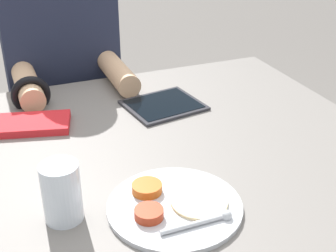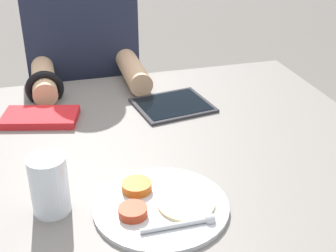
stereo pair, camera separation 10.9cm
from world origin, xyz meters
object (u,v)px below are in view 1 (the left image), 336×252
(thali_tray, at_px, (174,205))
(drinking_glass, at_px, (62,192))
(red_notebook, at_px, (31,125))
(person_diner, at_px, (67,106))
(tablet_device, at_px, (163,105))

(thali_tray, height_order, drinking_glass, drinking_glass)
(thali_tray, xyz_separation_m, red_notebook, (-0.21, 0.45, 0.00))
(drinking_glass, bearing_deg, thali_tray, -14.40)
(person_diner, xyz_separation_m, drinking_glass, (-0.15, -0.81, 0.21))
(tablet_device, bearing_deg, person_diner, 115.99)
(tablet_device, height_order, drinking_glass, drinking_glass)
(red_notebook, bearing_deg, thali_tray, -64.80)
(tablet_device, distance_m, drinking_glass, 0.53)
(thali_tray, distance_m, red_notebook, 0.50)
(thali_tray, bearing_deg, tablet_device, 71.06)
(thali_tray, relative_size, drinking_glass, 2.25)
(thali_tray, bearing_deg, red_notebook, 115.20)
(thali_tray, relative_size, person_diner, 0.22)
(thali_tray, bearing_deg, person_diner, 93.67)
(thali_tray, relative_size, tablet_device, 1.16)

